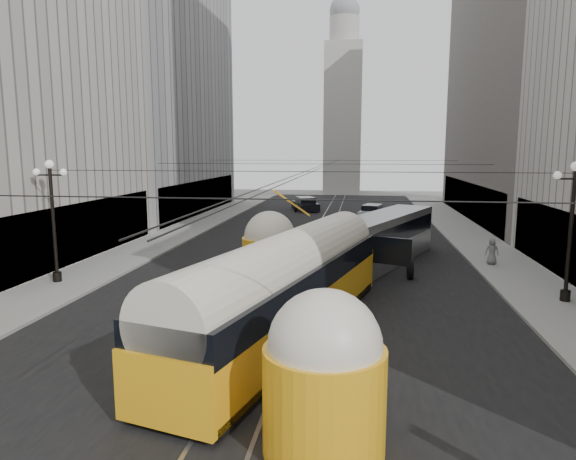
% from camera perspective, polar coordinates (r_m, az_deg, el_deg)
% --- Properties ---
extents(road, '(20.00, 85.00, 0.02)m').
position_cam_1_polar(road, '(39.64, 3.36, -1.35)').
color(road, black).
rests_on(road, ground).
extents(sidewalk_left, '(4.00, 72.00, 0.15)m').
position_cam_1_polar(sidewalk_left, '(45.56, -11.48, -0.08)').
color(sidewalk_left, gray).
rests_on(sidewalk_left, ground).
extents(sidewalk_right, '(4.00, 72.00, 0.15)m').
position_cam_1_polar(sidewalk_right, '(43.84, 19.59, -0.77)').
color(sidewalk_right, gray).
rests_on(sidewalk_right, ground).
extents(rail_left, '(0.12, 85.00, 0.04)m').
position_cam_1_polar(rail_left, '(39.71, 2.28, -1.32)').
color(rail_left, gray).
rests_on(rail_left, ground).
extents(rail_right, '(0.12, 85.00, 0.04)m').
position_cam_1_polar(rail_right, '(39.59, 4.44, -1.37)').
color(rail_right, gray).
rests_on(rail_right, ground).
extents(building_left_far, '(12.60, 28.60, 28.60)m').
position_cam_1_polar(building_left_far, '(59.57, -15.45, 15.58)').
color(building_left_far, '#999999').
rests_on(building_left_far, ground).
extents(building_right_far, '(12.60, 32.60, 32.60)m').
position_cam_1_polar(building_right_far, '(57.68, 26.18, 17.25)').
color(building_right_far, '#514C47').
rests_on(building_right_far, ground).
extents(distant_tower, '(6.00, 6.00, 31.36)m').
position_cam_1_polar(distant_tower, '(86.81, 6.15, 14.05)').
color(distant_tower, '#B2AFA8').
rests_on(distant_tower, ground).
extents(lamppost_left_mid, '(1.86, 0.44, 6.37)m').
position_cam_1_polar(lamppost_left_mid, '(29.24, -24.67, 1.64)').
color(lamppost_left_mid, black).
rests_on(lamppost_left_mid, sidewalk_left).
extents(lamppost_right_mid, '(1.86, 0.44, 6.37)m').
position_cam_1_polar(lamppost_right_mid, '(26.34, 28.96, 0.63)').
color(lamppost_right_mid, black).
rests_on(lamppost_right_mid, sidewalk_right).
extents(catenary, '(25.00, 72.00, 0.23)m').
position_cam_1_polar(catenary, '(38.02, 3.49, 7.14)').
color(catenary, black).
rests_on(catenary, ground).
extents(streetcar, '(6.77, 17.56, 3.96)m').
position_cam_1_polar(streetcar, '(19.36, -0.18, -6.32)').
color(streetcar, '#FAAC15').
rests_on(streetcar, ground).
extents(city_bus, '(7.05, 12.59, 3.08)m').
position_cam_1_polar(city_bus, '(32.64, 10.65, -0.68)').
color(city_bus, gray).
rests_on(city_bus, ground).
extents(sedan_white_far, '(3.04, 4.94, 1.45)m').
position_cam_1_polar(sedan_white_far, '(53.93, 9.33, 1.97)').
color(sedan_white_far, silver).
rests_on(sedan_white_far, ground).
extents(sedan_dark_far, '(3.83, 5.43, 1.59)m').
position_cam_1_polar(sedan_dark_far, '(60.37, 1.94, 2.86)').
color(sedan_dark_far, black).
rests_on(sedan_dark_far, ground).
extents(pedestrian_sidewalk_right, '(0.84, 0.58, 1.60)m').
position_cam_1_polar(pedestrian_sidewalk_right, '(33.45, 21.73, -2.22)').
color(pedestrian_sidewalk_right, slate).
rests_on(pedestrian_sidewalk_right, sidewalk_right).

